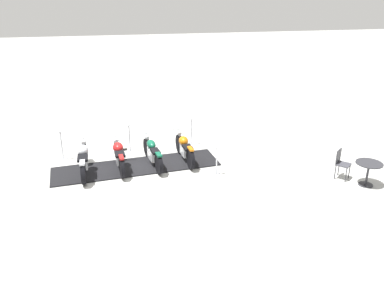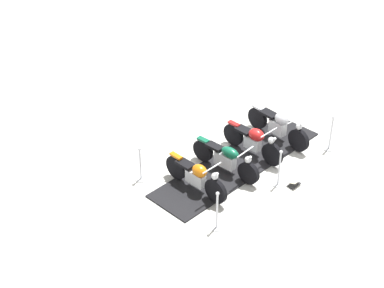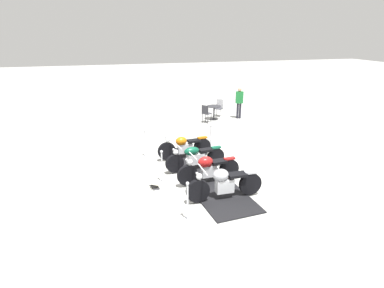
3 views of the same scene
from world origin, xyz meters
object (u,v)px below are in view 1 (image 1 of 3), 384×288
info_placard (121,148)px  stanchion_right_mid (130,142)px  stanchion_right_front (192,136)px  stanchion_right_rear (62,150)px  motorcycle_forest (152,152)px  motorcycle_chrome (84,159)px  stanchion_left_front (217,166)px  cafe_table (368,168)px  motorcycle_copper (184,148)px  cafe_chair_across_table (341,162)px  motorcycle_maroon (119,155)px

info_placard → stanchion_right_mid: bearing=-48.1°
stanchion_right_front → stanchion_right_rear: (-0.46, 4.76, -0.02)m
stanchion_right_mid → info_placard: stanchion_right_mid is taller
motorcycle_forest → motorcycle_chrome: motorcycle_chrome is taller
stanchion_right_front → info_placard: size_ratio=2.71×
stanchion_right_rear → info_placard: size_ratio=2.72×
stanchion_right_rear → info_placard: stanchion_right_rear is taller
motorcycle_chrome → stanchion_right_rear: 1.52m
motorcycle_forest → stanchion_left_front: (-1.23, -1.95, -0.13)m
motorcycle_chrome → info_placard: motorcycle_chrome is taller
cafe_table → stanchion_right_rear: bearing=67.4°
cafe_table → motorcycle_forest: bearing=65.7°
motorcycle_copper → stanchion_right_mid: bearing=51.9°
motorcycle_forest → cafe_table: bearing=-122.8°
stanchion_right_mid → stanchion_right_front: (0.23, -2.38, -0.00)m
motorcycle_copper → info_placard: (1.47, 2.15, -0.42)m
motorcycle_forest → cafe_chair_across_table: bearing=-119.7°
stanchion_right_mid → stanchion_right_front: size_ratio=1.00×
stanchion_right_rear → motorcycle_forest: bearing=-108.9°
stanchion_left_front → cafe_chair_across_table: bearing=-104.7°
info_placard → motorcycle_copper: bearing=-39.8°
stanchion_right_front → motorcycle_chrome: bearing=113.7°
info_placard → cafe_table: (-4.43, -7.33, 0.49)m
motorcycle_forest → stanchion_right_mid: bearing=19.9°
motorcycle_chrome → cafe_chair_across_table: (-2.01, -8.04, 0.04)m
motorcycle_copper → stanchion_right_rear: size_ratio=1.92×
stanchion_left_front → cafe_table: (-1.63, -4.37, 0.23)m
motorcycle_chrome → cafe_table: (-2.63, -8.58, 0.05)m
stanchion_right_mid → cafe_chair_across_table: bearing=-118.5°
motorcycle_chrome → cafe_table: size_ratio=2.87×
motorcycle_chrome → cafe_table: motorcycle_chrome is taller
cafe_chair_across_table → motorcycle_copper: bearing=-157.8°
motorcycle_maroon → cafe_table: 7.94m
motorcycle_chrome → motorcycle_maroon: bearing=-85.4°
stanchion_right_mid → info_placard: (0.29, 0.32, -0.31)m
motorcycle_maroon → stanchion_right_mid: 1.47m
motorcycle_copper → stanchion_right_front: 1.51m
motorcycle_maroon → motorcycle_chrome: size_ratio=0.92×
motorcycle_copper → motorcycle_maroon: motorcycle_copper is taller
cafe_table → motorcycle_copper: bearing=60.3°
stanchion_left_front → info_placard: (2.80, 2.96, -0.26)m
motorcycle_forest → stanchion_right_rear: bearing=62.5°
stanchion_right_mid → stanchion_right_rear: size_ratio=1.00×
motorcycle_maroon → motorcycle_chrome: 1.14m
motorcycle_copper → motorcycle_maroon: 2.28m
cafe_table → cafe_chair_across_table: cafe_chair_across_table is taller
motorcycle_copper → cafe_table: size_ratio=2.64×
motorcycle_chrome → stanchion_right_front: 4.32m
motorcycle_chrome → stanchion_right_mid: (1.51, -1.57, -0.13)m
motorcycle_maroon → stanchion_right_mid: stanchion_right_mid is taller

